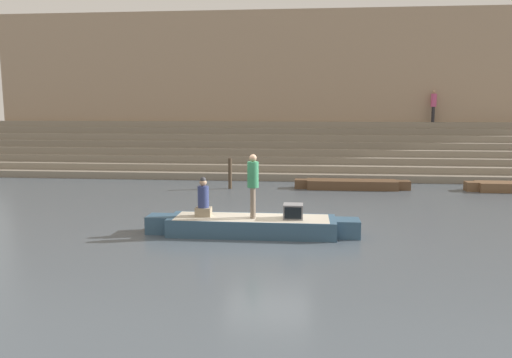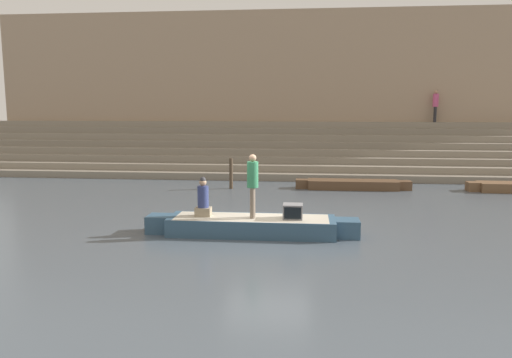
{
  "view_description": "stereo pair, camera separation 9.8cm",
  "coord_description": "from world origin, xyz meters",
  "px_view_note": "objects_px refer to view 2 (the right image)",
  "views": [
    {
      "loc": [
        1.0,
        -14.12,
        3.55
      ],
      "look_at": [
        -0.41,
        0.52,
        1.39
      ],
      "focal_mm": 35.0,
      "sensor_mm": 36.0,
      "label": 1
    },
    {
      "loc": [
        1.1,
        -14.11,
        3.55
      ],
      "look_at": [
        -0.41,
        0.52,
        1.39
      ],
      "focal_mm": 35.0,
      "sensor_mm": 36.0,
      "label": 2
    }
  ],
  "objects_px": {
    "person_rowing": "(203,200)",
    "mooring_post": "(231,174)",
    "moored_boat_shore": "(353,184)",
    "tv_set": "(293,211)",
    "rowboat_main": "(252,225)",
    "person_on_steps": "(436,104)",
    "person_standing": "(253,181)"
  },
  "relations": [
    {
      "from": "person_rowing",
      "to": "mooring_post",
      "type": "height_order",
      "value": "person_rowing"
    },
    {
      "from": "moored_boat_shore",
      "to": "mooring_post",
      "type": "xyz_separation_m",
      "value": [
        -5.23,
        -0.44,
        0.45
      ]
    },
    {
      "from": "tv_set",
      "to": "moored_boat_shore",
      "type": "height_order",
      "value": "tv_set"
    },
    {
      "from": "rowboat_main",
      "to": "person_on_steps",
      "type": "bearing_deg",
      "value": 58.81
    },
    {
      "from": "person_rowing",
      "to": "moored_boat_shore",
      "type": "bearing_deg",
      "value": 70.28
    },
    {
      "from": "person_rowing",
      "to": "tv_set",
      "type": "height_order",
      "value": "person_rowing"
    },
    {
      "from": "rowboat_main",
      "to": "person_rowing",
      "type": "height_order",
      "value": "person_rowing"
    },
    {
      "from": "person_rowing",
      "to": "person_on_steps",
      "type": "bearing_deg",
      "value": 68.1
    },
    {
      "from": "tv_set",
      "to": "person_on_steps",
      "type": "xyz_separation_m",
      "value": [
        7.32,
        15.04,
        2.99
      ]
    },
    {
      "from": "person_on_steps",
      "to": "person_rowing",
      "type": "bearing_deg",
      "value": -31.34
    },
    {
      "from": "person_standing",
      "to": "moored_boat_shore",
      "type": "distance_m",
      "value": 8.91
    },
    {
      "from": "person_rowing",
      "to": "person_on_steps",
      "type": "distance_m",
      "value": 18.12
    },
    {
      "from": "rowboat_main",
      "to": "mooring_post",
      "type": "xyz_separation_m",
      "value": [
        -1.75,
        7.63,
        0.4
      ]
    },
    {
      "from": "person_rowing",
      "to": "person_standing",
      "type": "bearing_deg",
      "value": 8.31
    },
    {
      "from": "tv_set",
      "to": "person_on_steps",
      "type": "height_order",
      "value": "person_on_steps"
    },
    {
      "from": "person_standing",
      "to": "person_on_steps",
      "type": "xyz_separation_m",
      "value": [
        8.42,
        15.06,
        2.16
      ]
    },
    {
      "from": "person_standing",
      "to": "mooring_post",
      "type": "bearing_deg",
      "value": 102.18
    },
    {
      "from": "person_standing",
      "to": "moored_boat_shore",
      "type": "relative_size",
      "value": 0.36
    },
    {
      "from": "tv_set",
      "to": "person_on_steps",
      "type": "bearing_deg",
      "value": 64.71
    },
    {
      "from": "person_on_steps",
      "to": "moored_boat_shore",
      "type": "bearing_deg",
      "value": -33.74
    },
    {
      "from": "mooring_post",
      "to": "person_on_steps",
      "type": "distance_m",
      "value": 12.95
    },
    {
      "from": "rowboat_main",
      "to": "person_rowing",
      "type": "xyz_separation_m",
      "value": [
        -1.37,
        0.03,
        0.68
      ]
    },
    {
      "from": "moored_boat_shore",
      "to": "mooring_post",
      "type": "relative_size",
      "value": 3.71
    },
    {
      "from": "person_rowing",
      "to": "tv_set",
      "type": "xyz_separation_m",
      "value": [
        2.51,
        -0.06,
        -0.26
      ]
    },
    {
      "from": "rowboat_main",
      "to": "person_standing",
      "type": "bearing_deg",
      "value": -51.8
    },
    {
      "from": "moored_boat_shore",
      "to": "rowboat_main",
      "type": "bearing_deg",
      "value": -110.53
    },
    {
      "from": "person_on_steps",
      "to": "mooring_post",
      "type": "bearing_deg",
      "value": -52.21
    },
    {
      "from": "rowboat_main",
      "to": "moored_boat_shore",
      "type": "xyz_separation_m",
      "value": [
        3.48,
        8.07,
        -0.05
      ]
    },
    {
      "from": "person_rowing",
      "to": "rowboat_main",
      "type": "bearing_deg",
      "value": 10.08
    },
    {
      "from": "person_rowing",
      "to": "mooring_post",
      "type": "xyz_separation_m",
      "value": [
        -0.38,
        7.6,
        -0.28
      ]
    },
    {
      "from": "tv_set",
      "to": "rowboat_main",
      "type": "bearing_deg",
      "value": 179.37
    },
    {
      "from": "rowboat_main",
      "to": "person_standing",
      "type": "relative_size",
      "value": 3.36
    }
  ]
}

